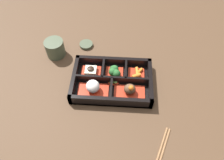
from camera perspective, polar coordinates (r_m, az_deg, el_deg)
name	(u,v)px	position (r m, az deg, el deg)	size (l,w,h in m)	color
ground_plane	(112,84)	(0.83, 0.00, -1.02)	(3.00, 3.00, 0.00)	#4C3523
bento_base	(112,83)	(0.83, 0.00, -0.82)	(0.30, 0.20, 0.01)	black
bento_rim	(112,80)	(0.82, 0.04, -0.03)	(0.30, 0.20, 0.04)	black
bowl_stew	(130,90)	(0.79, 4.64, -2.65)	(0.11, 0.06, 0.05)	#B22D19
bowl_rice	(93,87)	(0.79, -5.01, -1.92)	(0.11, 0.06, 0.05)	#B22D19
bowl_carrots	(137,74)	(0.85, 6.48, 1.57)	(0.06, 0.07, 0.02)	#B22D19
bowl_greens	(115,72)	(0.84, 0.66, 2.21)	(0.07, 0.07, 0.04)	#B22D19
bowl_tofu	(91,71)	(0.85, -5.54, 2.30)	(0.08, 0.07, 0.03)	#B22D19
bowl_pickles	(114,82)	(0.82, 0.43, -0.56)	(0.04, 0.03, 0.01)	#B22D19
tea_cup	(55,48)	(0.94, -14.69, 8.10)	(0.08, 0.08, 0.07)	#424C38
sauce_dish	(86,45)	(0.97, -6.76, 9.19)	(0.06, 0.06, 0.01)	#424C38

